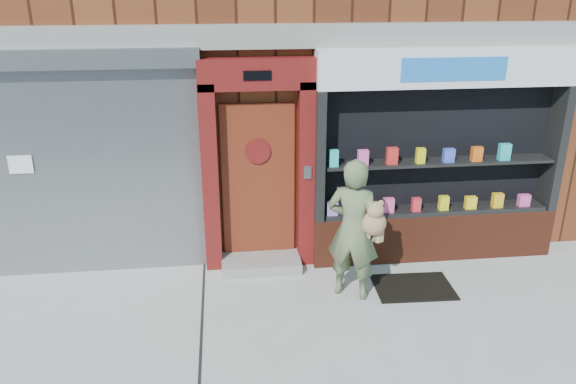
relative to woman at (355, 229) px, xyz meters
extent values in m
plane|color=#9E9E99|center=(-0.37, -0.87, -0.93)|extent=(80.00, 80.00, 0.00)
cube|color=gray|center=(-0.37, 1.05, 2.22)|extent=(12.00, 0.16, 0.30)
cube|color=gray|center=(-3.37, 1.07, 0.47)|extent=(3.00, 0.10, 2.80)
cube|color=slate|center=(-3.37, 1.01, 1.99)|extent=(3.10, 0.30, 0.24)
cube|color=white|center=(-4.17, 1.00, 0.67)|extent=(0.30, 0.01, 0.24)
cube|color=#520E0E|center=(-1.77, 0.99, 0.37)|extent=(0.22, 0.28, 2.60)
cube|color=#520E0E|center=(-0.47, 0.99, 0.37)|extent=(0.22, 0.28, 2.60)
cube|color=#520E0E|center=(-1.12, 0.99, 1.77)|extent=(1.50, 0.28, 0.40)
cube|color=black|center=(-1.12, 0.84, 1.77)|extent=(0.35, 0.01, 0.12)
cube|color=#622212|center=(-1.12, 1.10, 0.27)|extent=(1.00, 0.06, 2.20)
cylinder|color=black|center=(-1.12, 1.06, 0.72)|extent=(0.28, 0.02, 0.28)
cylinder|color=#520E0E|center=(-1.12, 1.05, 0.72)|extent=(0.34, 0.02, 0.34)
cube|color=gray|center=(-1.12, 0.83, -0.85)|extent=(1.10, 0.55, 0.15)
cube|color=slate|center=(-0.47, 0.84, 0.47)|extent=(0.10, 0.02, 0.18)
cube|color=#612717|center=(1.38, 0.93, -0.58)|extent=(3.50, 0.40, 0.70)
cube|color=black|center=(-0.31, 0.93, 0.67)|extent=(0.12, 0.40, 1.80)
cube|color=black|center=(3.07, 0.93, 0.67)|extent=(0.12, 0.40, 1.80)
cube|color=black|center=(1.38, 1.11, 0.67)|extent=(3.30, 0.03, 1.80)
cube|color=black|center=(1.38, 0.93, -0.20)|extent=(3.20, 0.36, 0.06)
cube|color=black|center=(1.38, 0.93, 0.52)|extent=(3.20, 0.36, 0.04)
cube|color=white|center=(1.38, 0.93, 1.82)|extent=(3.50, 0.40, 0.50)
cube|color=blue|center=(1.38, 0.72, 1.82)|extent=(1.40, 0.01, 0.30)
cube|color=#A274D2|center=(-0.12, 0.85, -0.07)|extent=(0.15, 0.09, 0.19)
cube|color=blue|center=(0.28, 0.85, -0.06)|extent=(0.13, 0.09, 0.22)
cube|color=#F95398|center=(0.68, 0.85, -0.06)|extent=(0.14, 0.09, 0.21)
cube|color=red|center=(1.08, 0.85, -0.07)|extent=(0.12, 0.09, 0.19)
cube|color=yellow|center=(1.48, 0.85, -0.07)|extent=(0.13, 0.09, 0.20)
cube|color=yellow|center=(1.88, 0.85, -0.08)|extent=(0.16, 0.09, 0.18)
cube|color=yellow|center=(2.28, 0.85, -0.06)|extent=(0.15, 0.09, 0.21)
cube|color=#E14B9C|center=(2.68, 0.85, -0.08)|extent=(0.16, 0.09, 0.17)
cube|color=#28C6CB|center=(-0.12, 0.85, 0.66)|extent=(0.12, 0.09, 0.23)
cube|color=#FB53AE|center=(0.28, 0.85, 0.65)|extent=(0.14, 0.09, 0.21)
cube|color=red|center=(0.68, 0.85, 0.66)|extent=(0.15, 0.09, 0.23)
cube|color=yellow|center=(1.08, 0.85, 0.65)|extent=(0.12, 0.09, 0.21)
cube|color=blue|center=(1.48, 0.85, 0.64)|extent=(0.15, 0.09, 0.19)
cube|color=orange|center=(1.88, 0.85, 0.64)|extent=(0.14, 0.09, 0.20)
cube|color=#25B6BD|center=(2.28, 0.85, 0.66)|extent=(0.16, 0.09, 0.23)
imported|color=#5C6C47|center=(-0.02, 0.01, -0.01)|extent=(0.80, 0.70, 1.83)
sphere|color=#99724C|center=(0.22, -0.05, 0.10)|extent=(0.32, 0.32, 0.32)
sphere|color=#99724C|center=(0.22, -0.11, 0.29)|extent=(0.21, 0.21, 0.21)
sphere|color=#99724C|center=(0.15, -0.11, 0.37)|extent=(0.07, 0.07, 0.07)
sphere|color=#99724C|center=(0.28, -0.11, 0.37)|extent=(0.07, 0.07, 0.07)
cylinder|color=#99724C|center=(0.11, -0.05, -0.06)|extent=(0.07, 0.07, 0.19)
cylinder|color=#99724C|center=(0.32, -0.05, -0.06)|extent=(0.07, 0.07, 0.19)
cylinder|color=#99724C|center=(0.15, -0.07, -0.06)|extent=(0.07, 0.07, 0.19)
cylinder|color=#99724C|center=(0.28, -0.07, -0.06)|extent=(0.07, 0.07, 0.19)
cube|color=black|center=(0.84, 0.05, -0.91)|extent=(1.04, 0.75, 0.03)
camera|label=1|loc=(-1.57, -6.18, 2.91)|focal=35.00mm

